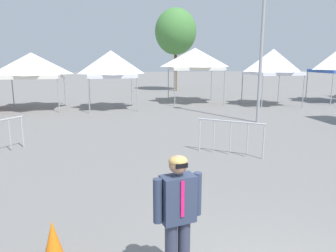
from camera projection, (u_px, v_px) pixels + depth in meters
canopy_tent_behind_right at (32, 65)px, 18.56m from camera, size 3.38×3.38×3.25m
canopy_tent_far_right at (111, 64)px, 18.67m from camera, size 2.94×2.94×3.37m
canopy_tent_right_of_center at (195, 59)px, 21.39m from camera, size 3.40×3.40×3.60m
canopy_tent_behind_center at (273, 62)px, 20.10m from camera, size 3.02×3.02×3.50m
person_foreground at (178, 213)px, 4.05m from camera, size 0.63×0.34×1.78m
light_pole_near_lift at (264, 4)px, 14.06m from camera, size 0.36×0.36×9.31m
tree_behind_tents_right at (176, 32)px, 28.88m from camera, size 3.69×3.69×7.30m
crowd_barrier_near_person at (231, 131)px, 9.89m from camera, size 1.75×1.24×1.08m
traffic_cone_lot_center at (53, 241)px, 4.73m from camera, size 0.32×0.32×0.63m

